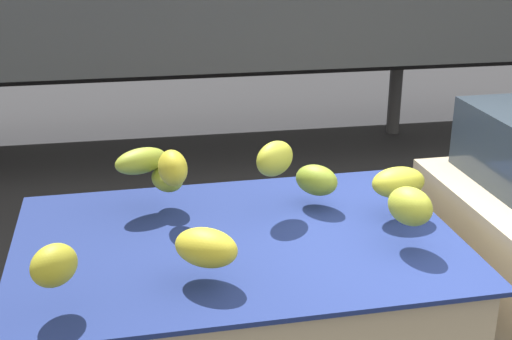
% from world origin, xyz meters
% --- Properties ---
extents(curb_strip, '(80.00, 0.80, 0.16)m').
position_xyz_m(curb_strip, '(0.00, 10.13, 0.08)').
color(curb_strip, gray).
rests_on(curb_strip, ground).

